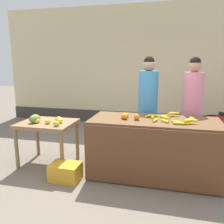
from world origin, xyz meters
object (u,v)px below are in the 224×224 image
at_px(produce_crate, 65,172).
at_px(vendor_woman_pink_shirt, 192,111).
at_px(vendor_woman_blue_shirt, 148,109).
at_px(produce_sack, 101,136).

bearing_deg(produce_crate, vendor_woman_pink_shirt, 31.91).
relative_size(vendor_woman_blue_shirt, produce_crate, 4.20).
xyz_separation_m(vendor_woman_pink_shirt, produce_sack, (-1.67, 0.15, -0.64)).
distance_m(vendor_woman_blue_shirt, vendor_woman_pink_shirt, 0.75).
distance_m(vendor_woman_blue_shirt, produce_crate, 1.76).
bearing_deg(vendor_woman_blue_shirt, produce_sack, 169.04).
distance_m(vendor_woman_blue_shirt, produce_sack, 1.14).
xyz_separation_m(vendor_woman_blue_shirt, produce_crate, (-1.10, -1.12, -0.80)).
bearing_deg(produce_crate, vendor_woman_blue_shirt, 45.52).
relative_size(produce_crate, produce_sack, 0.76).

